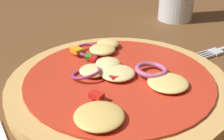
% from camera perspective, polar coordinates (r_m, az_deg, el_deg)
% --- Properties ---
extents(dining_table, '(1.17, 1.09, 0.03)m').
position_cam_1_polar(dining_table, '(0.40, 0.12, -3.33)').
color(dining_table, brown).
rests_on(dining_table, ground).
extents(pizza, '(0.27, 0.27, 0.03)m').
position_cam_1_polar(pizza, '(0.35, 1.29, -2.61)').
color(pizza, tan).
rests_on(pizza, dining_table).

